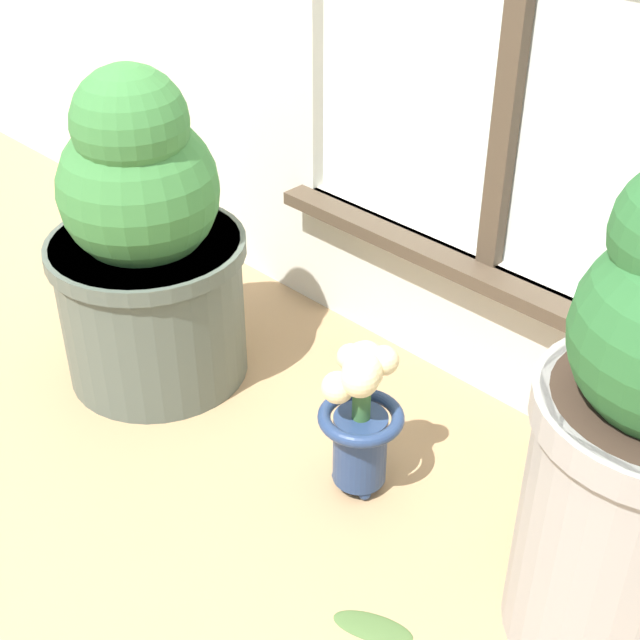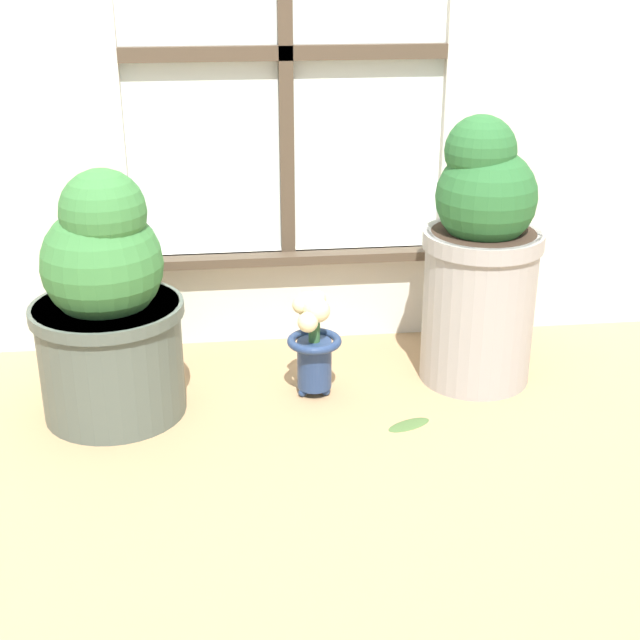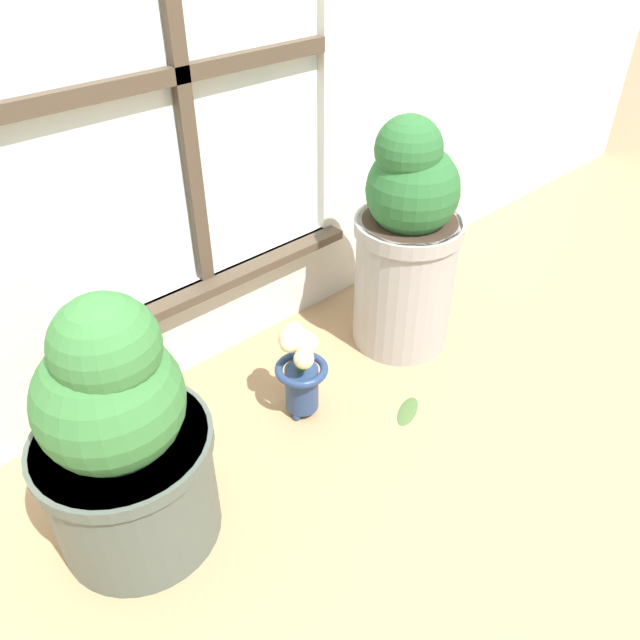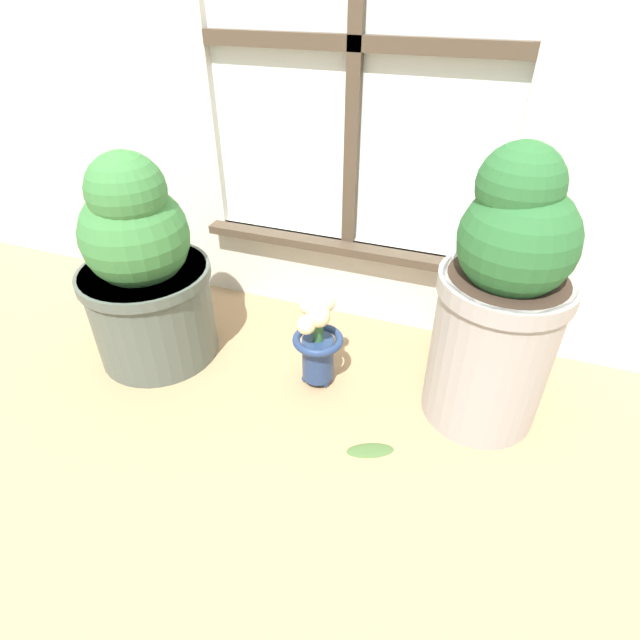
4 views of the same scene
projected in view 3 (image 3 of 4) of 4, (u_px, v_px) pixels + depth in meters
The scene contains 5 objects.
ground_plane at pixel (339, 454), 1.47m from camera, with size 10.00×10.00×0.00m, color tan.
potted_plant_left at pixel (122, 441), 1.16m from camera, with size 0.34×0.34×0.58m.
potted_plant_right at pixel (407, 243), 1.64m from camera, with size 0.29×0.29×0.65m.
flower_vase at pixel (300, 366), 1.49m from camera, with size 0.13×0.13×0.26m.
fallen_leaf at pixel (408, 410), 1.58m from camera, with size 0.12×0.09×0.01m.
Camera 3 is at (-0.70, -0.70, 1.13)m, focal length 35.00 mm.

